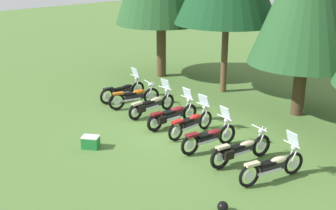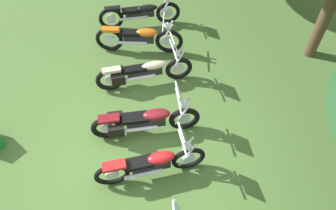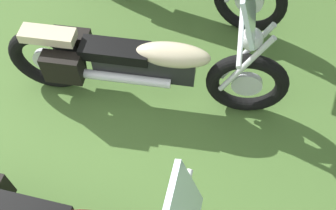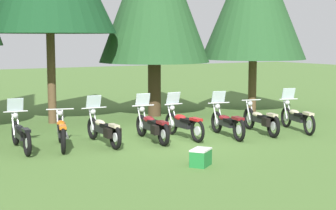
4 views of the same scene
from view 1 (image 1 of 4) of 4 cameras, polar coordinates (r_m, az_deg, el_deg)
name	(u,v)px [view 1 (image 1 of 4)]	position (r m, az deg, el deg)	size (l,w,h in m)	color
ground_plane	(179,131)	(15.76, 1.51, -3.43)	(80.00, 80.00, 0.00)	#4C7033
motorcycle_0	(123,90)	(19.06, -5.91, 1.95)	(0.67, 2.33, 1.36)	black
motorcycle_1	(135,97)	(18.12, -4.41, 1.12)	(0.94, 2.25, 1.02)	black
motorcycle_2	(152,104)	(17.17, -2.19, 0.09)	(0.78, 2.37, 1.35)	black
motorcycle_3	(172,115)	(16.02, 0.57, -1.27)	(0.75, 2.35, 1.35)	black
motorcycle_4	(192,122)	(15.30, 3.15, -2.26)	(0.63, 2.21, 1.35)	black
motorcycle_5	(210,136)	(14.19, 5.56, -4.15)	(0.75, 2.23, 1.36)	black
motorcycle_6	(240,150)	(13.41, 9.53, -5.84)	(0.86, 2.33, 1.01)	black
motorcycle_7	(273,165)	(12.60, 13.76, -7.74)	(0.88, 2.22, 1.36)	black
picnic_cooler	(91,142)	(14.54, -10.18, -4.84)	(0.67, 0.63, 0.41)	#1E7233
dropped_helmet	(223,207)	(11.08, 7.24, -13.19)	(0.28, 0.28, 0.28)	black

